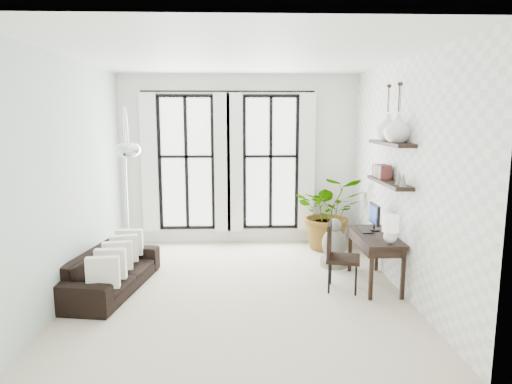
{
  "coord_description": "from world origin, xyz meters",
  "views": [
    {
      "loc": [
        0.01,
        -6.18,
        2.41
      ],
      "look_at": [
        0.24,
        0.3,
        1.34
      ],
      "focal_mm": 32.0,
      "sensor_mm": 36.0,
      "label": 1
    }
  ],
  "objects_px": {
    "desk": "(376,239)",
    "sofa": "(111,271)",
    "buddha": "(334,246)",
    "arc_lamp": "(126,146)",
    "desk_chair": "(337,252)",
    "plant": "(329,212)"
  },
  "relations": [
    {
      "from": "desk",
      "to": "sofa",
      "type": "bearing_deg",
      "value": -179.42
    },
    {
      "from": "arc_lamp",
      "to": "buddha",
      "type": "height_order",
      "value": "arc_lamp"
    },
    {
      "from": "desk",
      "to": "desk_chair",
      "type": "height_order",
      "value": "desk"
    },
    {
      "from": "desk",
      "to": "arc_lamp",
      "type": "height_order",
      "value": "arc_lamp"
    },
    {
      "from": "sofa",
      "to": "desk_chair",
      "type": "relative_size",
      "value": 2.01
    },
    {
      "from": "buddha",
      "to": "desk_chair",
      "type": "bearing_deg",
      "value": -99.61
    },
    {
      "from": "plant",
      "to": "arc_lamp",
      "type": "distance_m",
      "value": 3.79
    },
    {
      "from": "sofa",
      "to": "buddha",
      "type": "distance_m",
      "value": 3.47
    },
    {
      "from": "plant",
      "to": "desk",
      "type": "height_order",
      "value": "plant"
    },
    {
      "from": "sofa",
      "to": "desk_chair",
      "type": "distance_m",
      "value": 3.18
    },
    {
      "from": "plant",
      "to": "desk",
      "type": "bearing_deg",
      "value": -81.16
    },
    {
      "from": "arc_lamp",
      "to": "buddha",
      "type": "xyz_separation_m",
      "value": [
        3.24,
        0.2,
        -1.64
      ]
    },
    {
      "from": "arc_lamp",
      "to": "sofa",
      "type": "bearing_deg",
      "value": -97.93
    },
    {
      "from": "desk_chair",
      "to": "arc_lamp",
      "type": "distance_m",
      "value": 3.48
    },
    {
      "from": "plant",
      "to": "desk_chair",
      "type": "relative_size",
      "value": 1.43
    },
    {
      "from": "sofa",
      "to": "desk",
      "type": "bearing_deg",
      "value": -79.96
    },
    {
      "from": "desk_chair",
      "to": "buddha",
      "type": "relative_size",
      "value": 1.21
    },
    {
      "from": "plant",
      "to": "arc_lamp",
      "type": "bearing_deg",
      "value": -160.0
    },
    {
      "from": "buddha",
      "to": "arc_lamp",
      "type": "bearing_deg",
      "value": -176.38
    },
    {
      "from": "arc_lamp",
      "to": "plant",
      "type": "bearing_deg",
      "value": 20.0
    },
    {
      "from": "arc_lamp",
      "to": "desk",
      "type": "bearing_deg",
      "value": -10.83
    },
    {
      "from": "sofa",
      "to": "buddha",
      "type": "relative_size",
      "value": 2.43
    }
  ]
}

